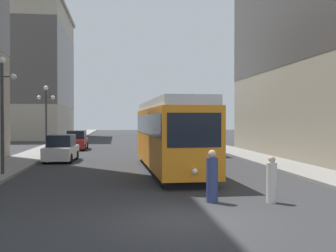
% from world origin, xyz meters
% --- Properties ---
extents(ground_plane, '(200.00, 200.00, 0.00)m').
position_xyz_m(ground_plane, '(0.00, 0.00, 0.00)').
color(ground_plane, '#303033').
extents(sidewalk_left, '(2.75, 120.00, 0.15)m').
position_xyz_m(sidewalk_left, '(-8.32, 40.00, 0.07)').
color(sidewalk_left, gray).
rests_on(sidewalk_left, ground).
extents(sidewalk_right, '(2.75, 120.00, 0.15)m').
position_xyz_m(sidewalk_right, '(8.32, 40.00, 0.07)').
color(sidewalk_right, gray).
rests_on(sidewalk_right, ground).
extents(streetcar, '(2.92, 13.04, 3.89)m').
position_xyz_m(streetcar, '(1.04, 11.00, 2.10)').
color(streetcar, black).
rests_on(streetcar, ground).
extents(transit_bus, '(2.80, 12.73, 3.45)m').
position_xyz_m(transit_bus, '(4.15, 25.35, 1.95)').
color(transit_bus, black).
rests_on(transit_bus, ground).
extents(parked_car_left_near, '(1.94, 4.67, 1.82)m').
position_xyz_m(parked_car_left_near, '(-5.65, 28.18, 0.84)').
color(parked_car_left_near, black).
rests_on(parked_car_left_near, ground).
extents(parked_car_left_mid, '(2.08, 4.32, 1.82)m').
position_xyz_m(parked_car_left_mid, '(-5.65, 17.23, 0.84)').
color(parked_car_left_mid, black).
rests_on(parked_car_left_mid, ground).
extents(pedestrian_crossing_near, '(0.41, 0.41, 1.82)m').
position_xyz_m(pedestrian_crossing_near, '(1.39, 2.36, 0.85)').
color(pedestrian_crossing_near, navy).
rests_on(pedestrian_crossing_near, ground).
extents(pedestrian_crossing_far, '(0.36, 0.36, 1.61)m').
position_xyz_m(pedestrian_crossing_far, '(3.42, 2.05, 0.75)').
color(pedestrian_crossing_far, beige).
rests_on(pedestrian_crossing_far, ground).
extents(lamp_post_left_near, '(1.41, 0.36, 5.86)m').
position_xyz_m(lamp_post_left_near, '(-7.55, 9.81, 3.97)').
color(lamp_post_left_near, '#333338').
rests_on(lamp_post_left_near, sidewalk_left).
extents(lamp_post_left_far, '(1.41, 0.36, 5.46)m').
position_xyz_m(lamp_post_left_far, '(-7.55, 22.60, 3.74)').
color(lamp_post_left_far, '#333338').
rests_on(lamp_post_left_far, sidewalk_left).
extents(building_left_corner, '(13.42, 21.76, 20.23)m').
position_xyz_m(building_left_corner, '(-16.11, 54.88, 10.40)').
color(building_left_corner, '#B2A893').
rests_on(building_left_corner, ground).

